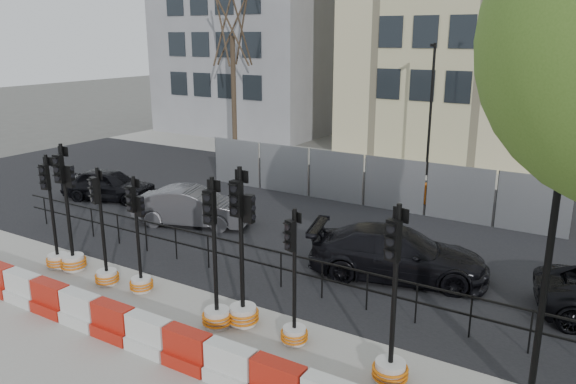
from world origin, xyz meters
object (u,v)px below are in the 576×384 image
Objects in this scene: lamp_post_near at (552,234)px; traffic_signal_d at (140,265)px; car_a at (109,185)px; traffic_signal_a at (56,245)px; traffic_signal_h at (391,348)px; car_c at (398,254)px.

traffic_signal_d is at bearing -178.04° from lamp_post_near.
traffic_signal_d is 0.77× the size of car_a.
traffic_signal_h reaches higher than traffic_signal_a.
car_a is at bearing 171.96° from traffic_signal_h.
car_a is 12.48m from car_c.
traffic_signal_a is 6.78m from car_a.
traffic_signal_h is at bearing 2.22° from traffic_signal_d.
traffic_signal_a reaches higher than traffic_signal_d.
traffic_signal_h is 0.89× the size of car_a.
lamp_post_near is 1.71× the size of traffic_signal_h.
lamp_post_near is 1.51× the size of car_a.
traffic_signal_h is at bearing -175.88° from car_c.
traffic_signal_d is (-9.24, -0.32, -2.50)m from lamp_post_near.
lamp_post_near is at bearing -149.86° from car_c.
lamp_post_near reaches higher than car_a.
car_c is at bearing 44.08° from traffic_signal_d.
traffic_signal_a is 0.82× the size of car_a.
car_a is (-4.05, 5.43, -0.04)m from traffic_signal_a.
car_a is (-7.19, 5.29, -0.09)m from traffic_signal_d.
traffic_signal_a is at bearing -159.52° from car_a.
traffic_signal_h reaches higher than car_c.
traffic_signal_a is 9.46m from car_c.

